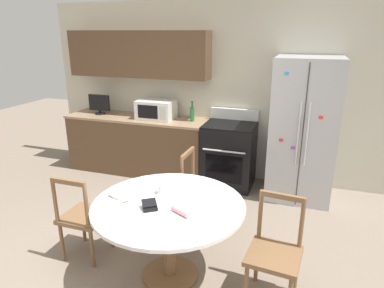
% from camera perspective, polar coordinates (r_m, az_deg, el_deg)
% --- Properties ---
extents(ground_plane, '(14.00, 14.00, 0.00)m').
position_cam_1_polar(ground_plane, '(3.48, -9.93, -20.60)').
color(ground_plane, gray).
extents(back_wall, '(5.20, 0.44, 2.60)m').
position_cam_1_polar(back_wall, '(5.26, -0.16, 10.43)').
color(back_wall, beige).
rests_on(back_wall, ground_plane).
extents(kitchen_counter, '(2.24, 0.64, 0.90)m').
position_cam_1_polar(kitchen_counter, '(5.52, -8.95, -0.05)').
color(kitchen_counter, brown).
rests_on(kitchen_counter, ground_plane).
extents(refrigerator, '(0.82, 0.77, 1.87)m').
position_cam_1_polar(refrigerator, '(4.71, 18.02, 2.23)').
color(refrigerator, '#B2B5BA').
rests_on(refrigerator, ground_plane).
extents(oven_range, '(0.71, 0.68, 1.08)m').
position_cam_1_polar(oven_range, '(5.00, 6.19, -1.67)').
color(oven_range, black).
rests_on(oven_range, ground_plane).
extents(microwave, '(0.55, 0.40, 0.28)m').
position_cam_1_polar(microwave, '(5.24, -5.98, 5.77)').
color(microwave, white).
rests_on(microwave, kitchen_counter).
extents(countertop_tv, '(0.35, 0.16, 0.31)m').
position_cam_1_polar(countertop_tv, '(5.69, -15.18, 6.50)').
color(countertop_tv, black).
rests_on(countertop_tv, kitchen_counter).
extents(counter_bottle, '(0.07, 0.07, 0.30)m').
position_cam_1_polar(counter_bottle, '(5.05, 0.02, 5.08)').
color(counter_bottle, '#2D6B38').
rests_on(counter_bottle, kitchen_counter).
extents(dining_table, '(1.33, 1.33, 0.75)m').
position_cam_1_polar(dining_table, '(3.07, -3.87, -11.94)').
color(dining_table, white).
rests_on(dining_table, ground_plane).
extents(dining_chair_right, '(0.46, 0.46, 0.90)m').
position_cam_1_polar(dining_chair_right, '(3.02, 13.60, -17.30)').
color(dining_chair_right, brown).
rests_on(dining_chair_right, ground_plane).
extents(dining_chair_left, '(0.42, 0.42, 0.90)m').
position_cam_1_polar(dining_chair_left, '(3.59, -17.64, -11.51)').
color(dining_chair_left, brown).
rests_on(dining_chair_left, ground_plane).
extents(dining_chair_far, '(0.43, 0.43, 0.90)m').
position_cam_1_polar(dining_chair_far, '(3.92, 1.49, -7.95)').
color(dining_chair_far, brown).
rests_on(dining_chair_far, ground_plane).
extents(candle_glass, '(0.08, 0.08, 0.08)m').
position_cam_1_polar(candle_glass, '(3.18, -5.10, -7.58)').
color(candle_glass, silver).
rests_on(candle_glass, dining_table).
extents(folded_napkin, '(0.19, 0.13, 0.05)m').
position_cam_1_polar(folded_napkin, '(2.84, -1.89, -11.13)').
color(folded_napkin, pink).
rests_on(folded_napkin, dining_table).
extents(wallet, '(0.17, 0.17, 0.07)m').
position_cam_1_polar(wallet, '(2.93, -7.09, -10.18)').
color(wallet, black).
rests_on(wallet, dining_table).
extents(mail_stack, '(0.34, 0.37, 0.02)m').
position_cam_1_polar(mail_stack, '(3.21, -10.47, -8.03)').
color(mail_stack, white).
rests_on(mail_stack, dining_table).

